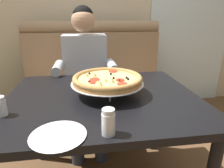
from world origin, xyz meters
The scene contains 8 objects.
booth_bench centered at (0.00, 0.94, 0.40)m, with size 1.52×0.78×1.13m.
dining_table centered at (0.00, 0.00, 0.64)m, with size 1.14×0.94×0.73m.
diner_main centered at (-0.09, 0.67, 0.71)m, with size 0.54×0.64×1.27m.
pizza centered at (0.03, 0.02, 0.82)m, with size 0.44×0.44×0.13m.
shaker_pepper_flakes centered at (-0.51, -0.17, 0.77)m, with size 0.05×0.05×0.10m.
shaker_oregano centered at (-0.02, -0.41, 0.78)m, with size 0.06×0.06×0.11m.
plate_near_left centered at (-0.22, -0.39, 0.74)m, with size 0.23×0.23×0.02m.
patio_chair centered at (1.21, 2.36, 0.52)m, with size 0.40×0.40×0.86m.
Camera 1 is at (-0.10, -1.09, 1.19)m, focal length 31.58 mm.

